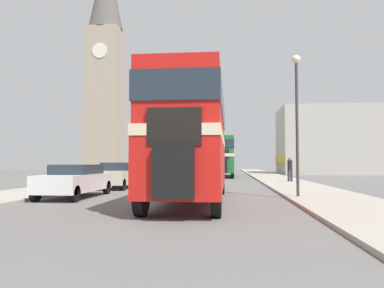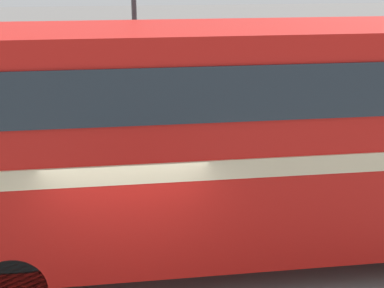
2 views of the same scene
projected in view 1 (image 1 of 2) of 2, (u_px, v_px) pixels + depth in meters
name	position (u px, v px, depth m)	size (l,w,h in m)	color
ground_plane	(167.00, 197.00, 16.20)	(120.00, 120.00, 0.00)	slate
sidewalk_right	(327.00, 197.00, 15.55)	(3.50, 120.00, 0.12)	#A8A093
sidewalk_left	(19.00, 194.00, 16.87)	(3.50, 120.00, 0.12)	#A8A093
double_decker_bus	(192.00, 134.00, 14.23)	(2.39, 9.66, 4.36)	red
bus_distant	(222.00, 154.00, 39.28)	(2.38, 10.77, 4.00)	#1E602D
car_parked_near	(76.00, 180.00, 16.10)	(1.76, 4.61, 1.41)	white
car_parked_mid	(119.00, 175.00, 21.87)	(1.78, 4.54, 1.49)	beige
pedestrian_walking	(290.00, 168.00, 27.28)	(0.36, 0.36, 1.77)	#282833
street_lamp	(297.00, 103.00, 15.48)	(0.36, 0.36, 5.86)	#38383D
church_tower	(105.00, 56.00, 58.53)	(5.37, 5.37, 35.58)	tan
shop_building_block	(343.00, 141.00, 47.84)	(16.11, 8.92, 8.45)	#B2ADA3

